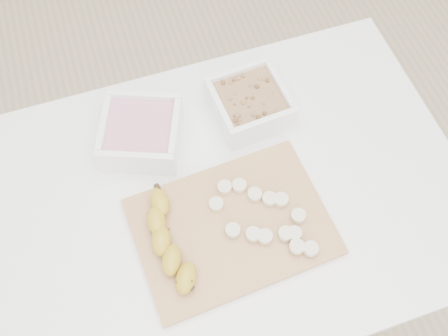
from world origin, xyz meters
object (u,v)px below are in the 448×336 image
object	(u,v)px
bowl_granola	(250,103)
cutting_board	(232,226)
table	(228,211)
bowl_yogurt	(141,132)
banana	(170,242)

from	to	relation	value
bowl_granola	cutting_board	xyz separation A→B (m)	(-0.13, -0.25, -0.03)
table	bowl_yogurt	distance (m)	0.26
cutting_board	banana	distance (m)	0.13
table	banana	xyz separation A→B (m)	(-0.15, -0.08, 0.13)
bowl_yogurt	bowl_granola	world-z (taller)	bowl_yogurt
bowl_granola	banana	world-z (taller)	bowl_granola
table	bowl_granola	xyz separation A→B (m)	(0.11, 0.18, 0.13)
cutting_board	banana	size ratio (longest dim) A/B	1.76
table	cutting_board	xyz separation A→B (m)	(-0.02, -0.07, 0.10)
bowl_yogurt	banana	bearing A→B (deg)	-91.96
bowl_yogurt	banana	distance (m)	0.25
bowl_yogurt	banana	world-z (taller)	bowl_yogurt
cutting_board	bowl_yogurt	bearing A→B (deg)	115.19
bowl_granola	cutting_board	bearing A→B (deg)	-116.97
bowl_yogurt	cutting_board	size ratio (longest dim) A/B	0.55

